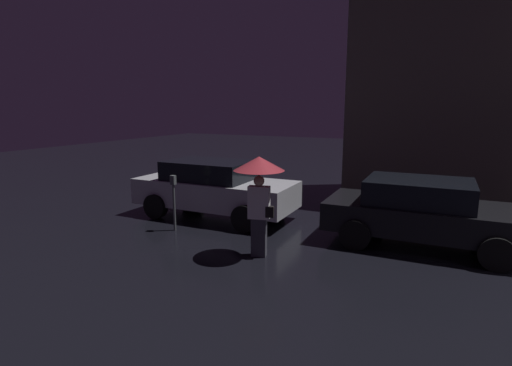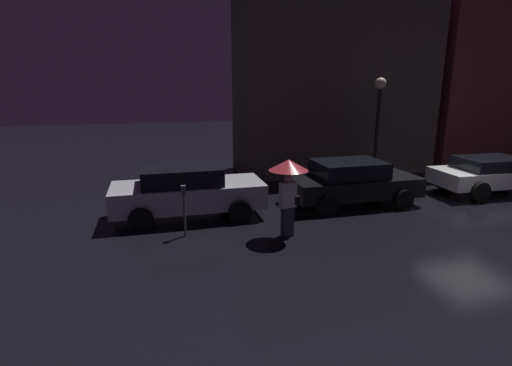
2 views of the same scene
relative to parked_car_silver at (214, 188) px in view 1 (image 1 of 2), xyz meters
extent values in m
cube|color=#564C47|center=(6.88, 5.04, 2.80)|extent=(8.49, 3.00, 7.21)
cube|color=#B7B7BF|center=(0.04, 0.00, -0.12)|extent=(4.39, 1.76, 0.69)
cube|color=black|center=(-0.13, 0.00, 0.48)|extent=(2.28, 1.54, 0.51)
cylinder|color=black|center=(1.40, 0.87, -0.47)|extent=(0.67, 0.22, 0.67)
cylinder|color=black|center=(1.40, -0.87, -0.47)|extent=(0.67, 0.22, 0.67)
cylinder|color=black|center=(-1.32, 0.87, -0.47)|extent=(0.67, 0.22, 0.67)
cylinder|color=black|center=(-1.32, -0.87, -0.47)|extent=(0.67, 0.22, 0.67)
cube|color=black|center=(5.34, 0.02, -0.18)|extent=(4.18, 1.89, 0.60)
cube|color=black|center=(5.18, 0.02, 0.38)|extent=(2.18, 1.65, 0.52)
cylinder|color=black|center=(6.63, 0.94, -0.48)|extent=(0.65, 0.22, 0.65)
cylinder|color=black|center=(6.63, -0.91, -0.48)|extent=(0.65, 0.22, 0.65)
cylinder|color=black|center=(4.05, 0.94, -0.48)|extent=(0.65, 0.22, 0.65)
cylinder|color=black|center=(4.05, -0.91, -0.48)|extent=(0.65, 0.22, 0.65)
cube|color=#383842|center=(2.39, -2.14, -0.41)|extent=(0.33, 0.26, 0.79)
cube|color=white|center=(2.39, -2.14, 0.31)|extent=(0.46, 0.29, 0.66)
sphere|color=tan|center=(2.39, -2.14, 0.74)|extent=(0.21, 0.21, 0.21)
cylinder|color=black|center=(2.39, -2.14, 0.56)|extent=(0.02, 0.02, 0.77)
cone|color=#B2333D|center=(2.39, -2.14, 1.09)|extent=(1.00, 1.00, 0.28)
cube|color=black|center=(2.62, -2.14, 0.15)|extent=(0.18, 0.13, 0.22)
cylinder|color=#4C5154|center=(-0.19, -1.51, -0.23)|extent=(0.06, 0.06, 1.14)
cube|color=#4C5154|center=(-0.19, -1.51, 0.45)|extent=(0.12, 0.10, 0.22)
camera|label=1|loc=(5.69, -9.07, 2.17)|focal=28.00mm
camera|label=2|loc=(-0.79, -11.41, 3.12)|focal=28.00mm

